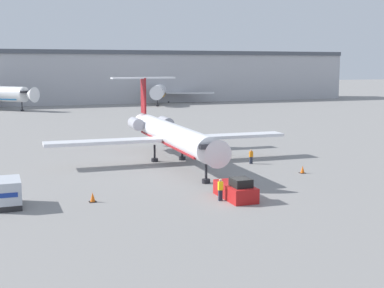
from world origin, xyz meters
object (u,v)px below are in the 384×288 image
(airplane_main, at_px, (170,134))
(worker_near_tug, at_px, (220,189))
(pushback_tug, at_px, (236,190))
(luggage_cart, at_px, (8,193))
(worker_by_wing, at_px, (251,156))
(airplane_parked_far_right, at_px, (160,90))
(traffic_cone_left, at_px, (93,197))
(traffic_cone_right, at_px, (303,170))

(airplane_main, height_order, worker_near_tug, airplane_main)
(pushback_tug, height_order, luggage_cart, luggage_cart)
(worker_by_wing, bearing_deg, airplane_parked_far_right, 79.05)
(traffic_cone_left, height_order, airplane_parked_far_right, airplane_parked_far_right)
(airplane_main, height_order, luggage_cart, airplane_main)
(airplane_main, xyz_separation_m, traffic_cone_left, (-11.67, -15.29, -2.92))
(worker_by_wing, distance_m, traffic_cone_left, 22.73)
(traffic_cone_left, height_order, traffic_cone_right, traffic_cone_left)
(traffic_cone_right, bearing_deg, worker_by_wing, 111.36)
(luggage_cart, xyz_separation_m, traffic_cone_right, (29.07, 3.34, -0.73))
(worker_near_tug, bearing_deg, airplane_parked_far_right, 75.55)
(luggage_cart, distance_m, worker_by_wing, 28.30)
(worker_near_tug, xyz_separation_m, traffic_cone_left, (-10.01, 3.24, -0.60))
(worker_near_tug, relative_size, airplane_parked_far_right, 0.06)
(pushback_tug, height_order, traffic_cone_left, pushback_tug)
(airplane_main, bearing_deg, worker_near_tug, -95.11)
(airplane_main, height_order, worker_by_wing, airplane_main)
(airplane_parked_far_right, bearing_deg, luggage_cart, -112.86)
(worker_near_tug, relative_size, traffic_cone_left, 2.28)
(traffic_cone_right, bearing_deg, airplane_main, 134.51)
(worker_near_tug, relative_size, traffic_cone_right, 2.34)
(worker_by_wing, bearing_deg, traffic_cone_left, -151.28)
(airplane_main, relative_size, worker_near_tug, 15.51)
(traffic_cone_right, bearing_deg, traffic_cone_left, -169.37)
(pushback_tug, xyz_separation_m, traffic_cone_right, (11.05, 7.29, -0.35))
(airplane_main, bearing_deg, traffic_cone_right, -45.49)
(luggage_cart, relative_size, traffic_cone_left, 4.43)
(traffic_cone_left, bearing_deg, airplane_main, 52.65)
(worker_near_tug, height_order, traffic_cone_left, worker_near_tug)
(pushback_tug, xyz_separation_m, traffic_cone_left, (-11.49, 3.06, -0.34))
(airplane_main, relative_size, airplane_parked_far_right, 0.86)
(worker_near_tug, xyz_separation_m, worker_by_wing, (9.91, 14.16, -0.13))
(airplane_parked_far_right, bearing_deg, pushback_tug, -103.76)
(worker_near_tug, bearing_deg, traffic_cone_left, 162.08)
(traffic_cone_left, bearing_deg, pushback_tug, -14.93)
(airplane_main, xyz_separation_m, worker_by_wing, (8.25, -4.37, -2.45))
(pushback_tug, height_order, worker_by_wing, pushback_tug)
(worker_by_wing, height_order, traffic_cone_right, worker_by_wing)
(airplane_main, distance_m, traffic_cone_left, 19.45)
(airplane_parked_far_right, bearing_deg, airplane_main, -106.24)
(airplane_parked_far_right, bearing_deg, worker_by_wing, -100.95)
(worker_by_wing, distance_m, traffic_cone_right, 7.20)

